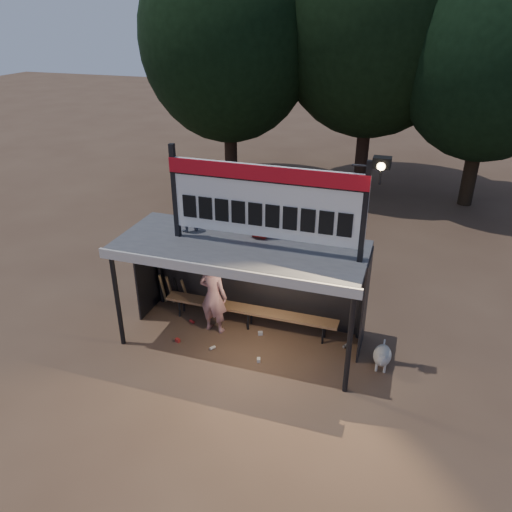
% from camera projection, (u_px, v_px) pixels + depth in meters
% --- Properties ---
extents(ground, '(80.00, 80.00, 0.00)m').
position_uv_depth(ground, '(242.00, 340.00, 10.91)').
color(ground, '#4E3627').
rests_on(ground, ground).
extents(player, '(0.69, 0.50, 1.77)m').
position_uv_depth(player, '(213.00, 296.00, 10.87)').
color(player, silver).
rests_on(player, ground).
extents(child_a, '(0.56, 0.54, 0.91)m').
position_uv_depth(child_a, '(187.00, 210.00, 10.27)').
color(child_a, gray).
rests_on(child_a, dugout_shelter).
extents(child_b, '(0.58, 0.43, 1.08)m').
position_uv_depth(child_b, '(260.00, 212.00, 9.94)').
color(child_b, '#B0231B').
rests_on(child_b, dugout_shelter).
extents(dugout_shelter, '(5.10, 2.08, 2.32)m').
position_uv_depth(dugout_shelter, '(244.00, 260.00, 10.29)').
color(dugout_shelter, '#424245').
rests_on(dugout_shelter, ground).
extents(scoreboard_assembly, '(4.10, 0.27, 1.99)m').
position_uv_depth(scoreboard_assembly, '(267.00, 200.00, 9.26)').
color(scoreboard_assembly, black).
rests_on(scoreboard_assembly, dugout_shelter).
extents(bench, '(4.00, 0.35, 0.48)m').
position_uv_depth(bench, '(250.00, 310.00, 11.18)').
color(bench, '#906844').
rests_on(bench, ground).
extents(tree_left, '(6.46, 6.46, 9.27)m').
position_uv_depth(tree_left, '(228.00, 38.00, 18.05)').
color(tree_left, black).
rests_on(tree_left, ground).
extents(tree_mid, '(7.22, 7.22, 10.36)m').
position_uv_depth(tree_mid, '(375.00, 18.00, 17.64)').
color(tree_mid, '#311E16').
rests_on(tree_mid, ground).
extents(tree_right, '(6.08, 6.08, 8.72)m').
position_uv_depth(tree_right, '(494.00, 53.00, 16.12)').
color(tree_right, black).
rests_on(tree_right, ground).
extents(dog, '(0.36, 0.81, 0.49)m').
position_uv_depth(dog, '(382.00, 356.00, 9.97)').
color(dog, beige).
rests_on(dog, ground).
extents(bats, '(0.67, 0.35, 0.84)m').
position_uv_depth(bats, '(174.00, 290.00, 11.97)').
color(bats, '#A6834D').
rests_on(bats, ground).
extents(litter, '(3.63, 1.16, 0.08)m').
position_uv_depth(litter, '(240.00, 341.00, 10.81)').
color(litter, '#A6211C').
rests_on(litter, ground).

